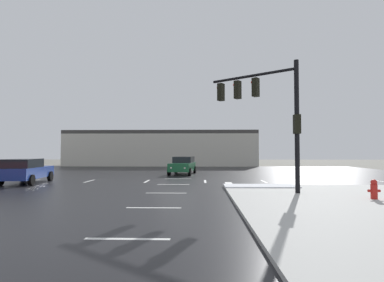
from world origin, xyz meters
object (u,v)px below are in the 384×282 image
at_px(fire_hydrant, 374,189).
at_px(sedan_blue, 26,170).
at_px(sedan_green, 183,165).
at_px(traffic_signal_mast, 267,105).

xyz_separation_m(fire_hydrant, sedan_blue, (-18.27, 6.82, 0.32)).
bearing_deg(sedan_blue, sedan_green, -55.46).
bearing_deg(sedan_blue, traffic_signal_mast, -112.72).
distance_m(sedan_green, sedan_blue, 12.77).
distance_m(traffic_signal_mast, sedan_green, 13.98).
xyz_separation_m(sedan_green, sedan_blue, (-9.61, -8.40, 0.00)).
height_order(traffic_signal_mast, sedan_green, traffic_signal_mast).
relative_size(traffic_signal_mast, sedan_green, 1.33).
relative_size(fire_hydrant, sedan_blue, 0.17).
distance_m(traffic_signal_mast, sedan_blue, 15.53).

